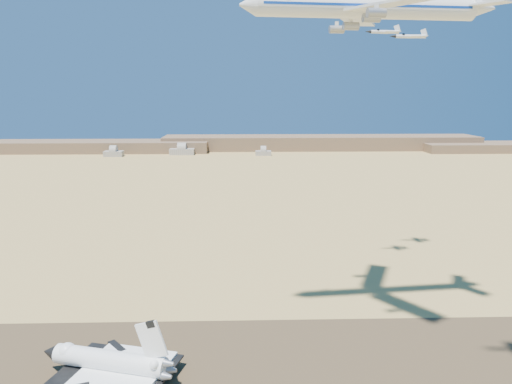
{
  "coord_description": "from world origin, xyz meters",
  "views": [
    {
      "loc": [
        12.37,
        -130.47,
        74.92
      ],
      "look_at": [
        16.65,
        8.0,
        47.34
      ],
      "focal_mm": 35.0,
      "sensor_mm": 36.0,
      "label": 1
    }
  ],
  "objects_px": {
    "chase_jet_d": "(410,36)",
    "chase_jet_c": "(384,32)",
    "shuttle": "(109,363)",
    "carrier_747": "(360,7)"
  },
  "relations": [
    {
      "from": "chase_jet_d",
      "to": "chase_jet_c",
      "type": "bearing_deg",
      "value": -138.9
    },
    {
      "from": "shuttle",
      "to": "chase_jet_c",
      "type": "bearing_deg",
      "value": 57.14
    },
    {
      "from": "carrier_747",
      "to": "chase_jet_d",
      "type": "bearing_deg",
      "value": 54.77
    },
    {
      "from": "chase_jet_d",
      "to": "shuttle",
      "type": "bearing_deg",
      "value": -139.63
    },
    {
      "from": "chase_jet_c",
      "to": "chase_jet_d",
      "type": "height_order",
      "value": "chase_jet_d"
    },
    {
      "from": "carrier_747",
      "to": "chase_jet_d",
      "type": "relative_size",
      "value": 4.74
    },
    {
      "from": "chase_jet_c",
      "to": "chase_jet_d",
      "type": "relative_size",
      "value": 0.89
    },
    {
      "from": "shuttle",
      "to": "chase_jet_c",
      "type": "xyz_separation_m",
      "value": [
        91.36,
        80.17,
        93.33
      ]
    },
    {
      "from": "shuttle",
      "to": "chase_jet_d",
      "type": "distance_m",
      "value": 169.21
    },
    {
      "from": "shuttle",
      "to": "chase_jet_c",
      "type": "height_order",
      "value": "chase_jet_c"
    }
  ]
}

